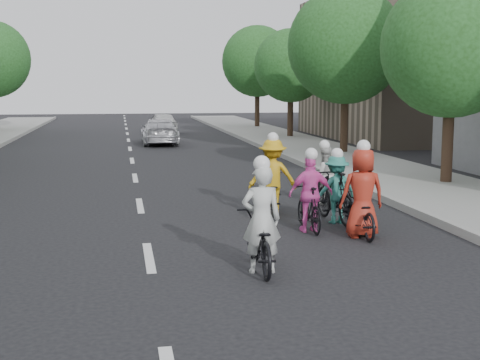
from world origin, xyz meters
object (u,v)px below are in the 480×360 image
object	(u,v)px
cyclist_2	(361,203)
follow_car_lead	(159,132)
cyclist_0	(335,193)
cyclist_5	(310,201)
cyclist_3	(272,183)
cyclist_4	(260,234)
cyclist_1	(323,181)
follow_car_trail	(162,123)

from	to	relation	value
cyclist_2	follow_car_lead	xyz separation A→B (m)	(-2.60, 21.31, -0.03)
cyclist_0	cyclist_2	size ratio (longest dim) A/B	1.01
cyclist_2	cyclist_5	bearing A→B (deg)	-34.85
cyclist_3	cyclist_4	xyz separation A→B (m)	(-1.28, -4.75, -0.10)
cyclist_3	cyclist_1	bearing A→B (deg)	-141.75
cyclist_0	follow_car_lead	bearing A→B (deg)	-89.57
cyclist_0	cyclist_5	world-z (taller)	cyclist_5
cyclist_3	cyclist_4	world-z (taller)	cyclist_3
cyclist_3	cyclist_0	bearing A→B (deg)	135.56
cyclist_1	follow_car_trail	distance (m)	25.79
cyclist_1	cyclist_4	bearing A→B (deg)	61.37
cyclist_0	follow_car_lead	size ratio (longest dim) A/B	0.43
cyclist_4	cyclist_2	bearing A→B (deg)	-137.07
cyclist_4	follow_car_trail	world-z (taller)	cyclist_4
cyclist_0	follow_car_lead	world-z (taller)	cyclist_0
cyclist_2	cyclist_3	world-z (taller)	cyclist_2
cyclist_1	follow_car_lead	size ratio (longest dim) A/B	0.37
cyclist_1	follow_car_trail	world-z (taller)	cyclist_1
cyclist_2	cyclist_4	xyz separation A→B (m)	(-2.41, -2.03, -0.07)
cyclist_0	cyclist_1	xyz separation A→B (m)	(0.43, 2.24, -0.08)
cyclist_1	cyclist_5	size ratio (longest dim) A/B	0.96
cyclist_1	cyclist_3	bearing A→B (deg)	28.11
cyclist_4	follow_car_lead	bearing A→B (deg)	-86.80
cyclist_5	follow_car_lead	distance (m)	20.75
cyclist_3	cyclist_4	size ratio (longest dim) A/B	1.01
cyclist_2	follow_car_lead	world-z (taller)	cyclist_2
cyclist_2	cyclist_4	size ratio (longest dim) A/B	1.02
cyclist_1	cyclist_5	bearing A→B (deg)	65.53
cyclist_0	cyclist_1	distance (m)	2.28
cyclist_3	follow_car_lead	distance (m)	18.65
follow_car_trail	cyclist_5	bearing A→B (deg)	88.25
cyclist_2	cyclist_1	bearing A→B (deg)	-93.32
cyclist_3	follow_car_trail	size ratio (longest dim) A/B	0.49
cyclist_0	cyclist_4	size ratio (longest dim) A/B	1.03
cyclist_0	follow_car_trail	xyz separation A→B (m)	(-1.89, 27.93, 0.01)
cyclist_0	cyclist_5	distance (m)	1.05
cyclist_4	follow_car_trail	size ratio (longest dim) A/B	0.49
cyclist_2	follow_car_trail	size ratio (longest dim) A/B	0.50
cyclist_5	follow_car_trail	world-z (taller)	cyclist_5
cyclist_2	follow_car_trail	xyz separation A→B (m)	(-1.95, 29.29, -0.02)
cyclist_1	cyclist_3	size ratio (longest dim) A/B	0.87
cyclist_2	follow_car_lead	size ratio (longest dim) A/B	0.43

